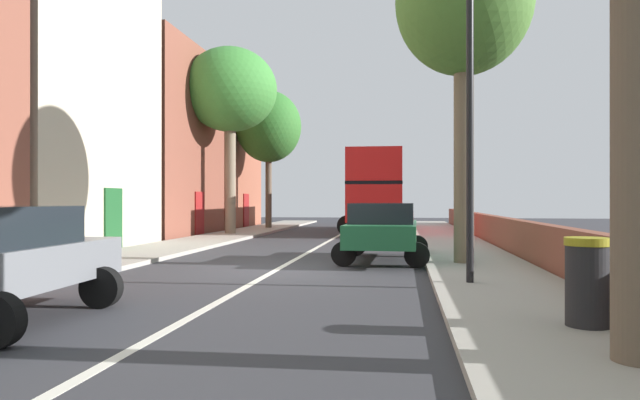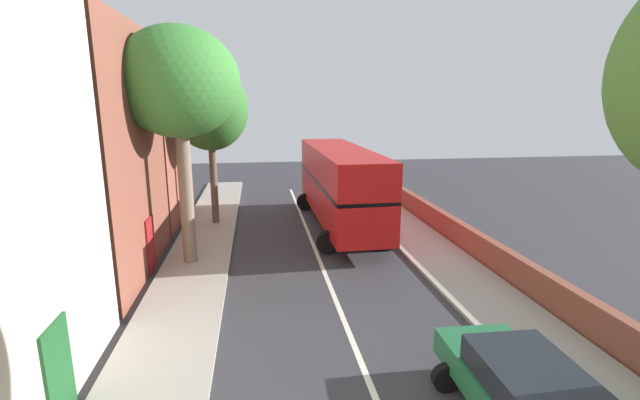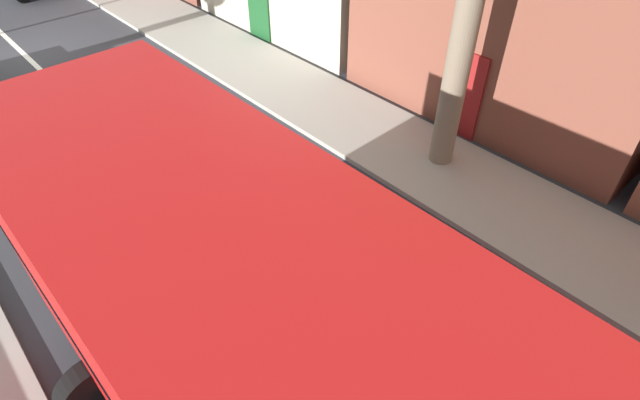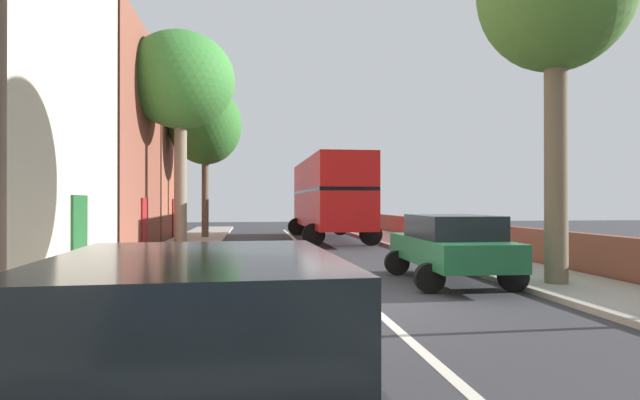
% 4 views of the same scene
% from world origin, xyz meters
% --- Properties ---
extents(ground_plane, '(84.00, 84.00, 0.00)m').
position_xyz_m(ground_plane, '(0.00, 0.00, 0.00)').
color(ground_plane, '#333338').
extents(road_centre_line, '(0.16, 54.00, 0.01)m').
position_xyz_m(road_centre_line, '(0.00, 0.00, 0.00)').
color(road_centre_line, silver).
rests_on(road_centre_line, ground).
extents(sidewalk_left, '(2.60, 60.00, 0.12)m').
position_xyz_m(sidewalk_left, '(-4.90, 0.00, 0.06)').
color(sidewalk_left, '#9E998E').
rests_on(sidewalk_left, ground).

